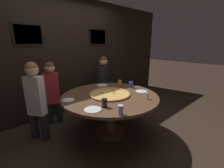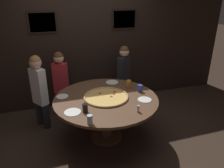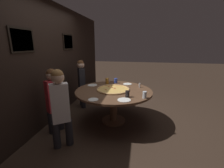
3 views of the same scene
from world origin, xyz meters
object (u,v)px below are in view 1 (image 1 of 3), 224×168
object	(u,v)px
diner_side_right	(104,79)
diner_far_left	(36,97)
white_plate_beside_cup	(68,100)
white_plate_left_side	(93,109)
white_plate_right_side	(141,91)
giant_pizza	(110,94)
drink_cup_far_right	(104,103)
diner_far_right	(52,90)
white_plate_far_back	(102,85)
condiment_shaker	(147,96)
drink_cup_near_left	(120,83)
drink_cup_centre_back	(120,110)
dining_table	(110,102)
drink_cup_by_shaker	(131,85)

from	to	relation	value
diner_side_right	diner_far_left	xyz separation A→B (m)	(-1.67, -0.31, 0.02)
white_plate_beside_cup	white_plate_left_side	distance (m)	0.54
white_plate_right_side	giant_pizza	bearing A→B (deg)	154.44
drink_cup_far_right	diner_far_right	world-z (taller)	diner_far_right
white_plate_right_side	diner_far_right	distance (m)	1.73
diner_far_left	white_plate_far_back	bearing A→B (deg)	-130.10
diner_far_left	diner_far_right	bearing A→B (deg)	-82.32
white_plate_far_back	condiment_shaker	xyz separation A→B (m)	(0.02, -1.11, 0.05)
drink_cup_near_left	diner_far_right	world-z (taller)	diner_far_right
diner_far_left	white_plate_left_side	bearing A→B (deg)	169.16
giant_pizza	diner_far_left	world-z (taller)	diner_far_left
diner_side_right	giant_pizza	bearing A→B (deg)	22.17
condiment_shaker	drink_cup_near_left	bearing A→B (deg)	77.42
drink_cup_near_left	white_plate_right_side	world-z (taller)	drink_cup_near_left
diner_far_right	drink_cup_centre_back	bearing A→B (deg)	126.42
white_plate_far_back	diner_side_right	bearing A→B (deg)	48.01
white_plate_right_side	diner_far_left	distance (m)	1.80
dining_table	white_plate_right_side	xyz separation A→B (m)	(0.55, -0.25, 0.13)
drink_cup_far_right	diner_far_right	bearing A→B (deg)	98.41
dining_table	drink_cup_centre_back	bearing A→B (deg)	-121.61
dining_table	diner_far_left	size ratio (longest dim) A/B	1.23
white_plate_far_back	white_plate_right_side	distance (m)	0.86
drink_cup_centre_back	diner_far_right	size ratio (longest dim) A/B	0.10
giant_pizza	white_plate_right_side	bearing A→B (deg)	-25.56
white_plate_beside_cup	diner_side_right	bearing A→B (deg)	29.71
white_plate_left_side	diner_far_right	world-z (taller)	diner_far_right
giant_pizza	drink_cup_near_left	bearing A→B (deg)	26.78
giant_pizza	white_plate_beside_cup	size ratio (longest dim) A/B	3.85
white_plate_far_back	white_plate_beside_cup	world-z (taller)	same
white_plate_left_side	diner_far_left	distance (m)	1.07
drink_cup_near_left	white_plate_beside_cup	xyz separation A→B (m)	(-1.13, -0.00, -0.07)
drink_cup_centre_back	white_plate_far_back	distance (m)	1.39
drink_cup_near_left	drink_cup_far_right	bearing A→B (deg)	-146.49
white_plate_beside_cup	dining_table	bearing A→B (deg)	-21.17
white_plate_far_back	diner_side_right	distance (m)	0.59
dining_table	white_plate_beside_cup	xyz separation A→B (m)	(-0.65, 0.25, 0.13)
white_plate_left_side	drink_cup_far_right	bearing A→B (deg)	-13.22
giant_pizza	diner_far_left	distance (m)	1.21
drink_cup_by_shaker	white_plate_right_side	size ratio (longest dim) A/B	0.56
dining_table	giant_pizza	size ratio (longest dim) A/B	2.31
drink_cup_far_right	drink_cup_by_shaker	distance (m)	1.07
drink_cup_centre_back	condiment_shaker	bearing A→B (deg)	7.82
drink_cup_by_shaker	condiment_shaker	distance (m)	0.67
white_plate_far_back	drink_cup_far_right	bearing A→B (deg)	-127.01
drink_cup_near_left	diner_side_right	xyz separation A→B (m)	(0.19, 0.75, -0.08)
white_plate_left_side	diner_far_right	xyz separation A→B (m)	(-0.04, 1.34, -0.03)
drink_cup_near_left	white_plate_left_side	xyz separation A→B (m)	(-1.04, -0.54, -0.07)
giant_pizza	drink_cup_far_right	size ratio (longest dim) A/B	5.80
drink_cup_far_right	white_plate_right_side	xyz separation A→B (m)	(0.94, 0.08, -0.06)
drink_cup_far_right	drink_cup_near_left	xyz separation A→B (m)	(0.88, 0.58, 0.01)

